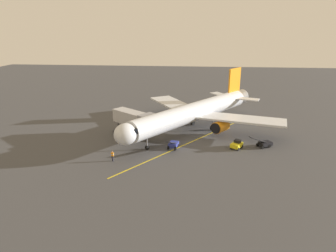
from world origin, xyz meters
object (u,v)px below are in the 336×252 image
at_px(airplane, 195,112).
at_px(tug_portside, 237,145).
at_px(ground_crew_loader, 133,126).
at_px(belt_loader_near_nose, 173,144).
at_px(belt_loader_starboard_side, 264,143).
at_px(ground_crew_wing_walker, 125,136).
at_px(jet_bridge, 137,120).
at_px(ground_crew_marshaller, 113,156).

distance_m(airplane, tug_portside, 12.22).
height_order(ground_crew_loader, belt_loader_near_nose, belt_loader_near_nose).
bearing_deg(belt_loader_near_nose, tug_portside, -174.84).
distance_m(ground_crew_loader, belt_loader_starboard_side, 26.36).
height_order(airplane, ground_crew_wing_walker, airplane).
relative_size(airplane, jet_bridge, 3.37).
bearing_deg(airplane, belt_loader_near_nose, 69.69).
bearing_deg(ground_crew_marshaller, airplane, -128.35).
bearing_deg(jet_bridge, belt_loader_near_nose, 150.46).
height_order(jet_bridge, belt_loader_starboard_side, jet_bridge).
xyz_separation_m(ground_crew_marshaller, belt_loader_starboard_side, (-25.52, -8.49, -0.17)).
bearing_deg(belt_loader_near_nose, jet_bridge, -29.54).
distance_m(belt_loader_near_nose, belt_loader_starboard_side, 16.41).
relative_size(belt_loader_near_nose, belt_loader_starboard_side, 1.02).
xyz_separation_m(airplane, belt_loader_near_nose, (3.70, 10.00, -3.29)).
relative_size(airplane, ground_crew_wing_walker, 20.29).
bearing_deg(airplane, jet_bridge, 27.89).
bearing_deg(jet_bridge, tug_portside, 170.44).
distance_m(airplane, ground_crew_loader, 13.22).
relative_size(ground_crew_wing_walker, belt_loader_near_nose, 0.36).
bearing_deg(ground_crew_loader, belt_loader_near_nose, 134.71).
bearing_deg(ground_crew_marshaller, ground_crew_loader, -90.50).
height_order(ground_crew_loader, belt_loader_starboard_side, belt_loader_starboard_side).
relative_size(airplane, belt_loader_near_nose, 7.35).
bearing_deg(jet_bridge, ground_crew_marshaller, 79.69).
distance_m(jet_bridge, ground_crew_loader, 6.08).
distance_m(jet_bridge, tug_portside, 19.14).
height_order(belt_loader_near_nose, tug_portside, belt_loader_near_nose).
bearing_deg(belt_loader_near_nose, belt_loader_starboard_side, -172.57).
xyz_separation_m(ground_crew_wing_walker, belt_loader_near_nose, (-9.41, 2.65, -0.17)).
xyz_separation_m(jet_bridge, belt_loader_starboard_side, (-23.61, 2.04, -3.05)).
relative_size(airplane, ground_crew_marshaller, 20.29).
bearing_deg(ground_crew_marshaller, ground_crew_wing_walker, -89.02).
bearing_deg(tug_portside, ground_crew_marshaller, 19.78).
relative_size(jet_bridge, tug_portside, 3.75).
bearing_deg(tug_portside, airplane, -49.80).
bearing_deg(ground_crew_marshaller, jet_bridge, -100.31).
xyz_separation_m(belt_loader_near_nose, belt_loader_starboard_side, (-16.27, -2.12, 0.00)).
relative_size(ground_crew_marshaller, ground_crew_loader, 1.00).
height_order(ground_crew_loader, tug_portside, ground_crew_loader).
bearing_deg(belt_loader_starboard_side, ground_crew_marshaller, 18.41).
bearing_deg(belt_loader_near_nose, ground_crew_wing_walker, -15.70).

